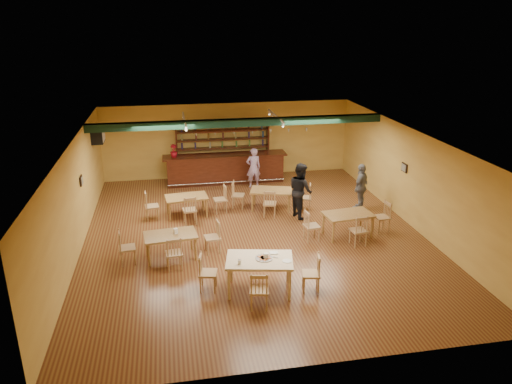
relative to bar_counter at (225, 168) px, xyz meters
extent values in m
plane|color=#592D19|center=(0.23, -5.15, -0.56)|extent=(12.00, 12.00, 0.00)
cube|color=black|center=(0.23, -2.35, 2.31)|extent=(10.00, 0.30, 0.25)
cube|color=silver|center=(-1.57, -1.75, 2.38)|extent=(0.05, 2.50, 0.05)
cube|color=silver|center=(1.63, -1.75, 2.38)|extent=(0.05, 2.50, 0.05)
cube|color=silver|center=(-4.57, -0.95, 1.79)|extent=(0.34, 0.70, 0.48)
cube|color=black|center=(-4.74, -4.15, 1.14)|extent=(0.04, 0.34, 0.28)
cube|color=black|center=(5.20, -4.65, 1.14)|extent=(0.04, 0.34, 0.28)
cube|color=#37150B|center=(0.00, 0.00, 0.00)|extent=(4.85, 0.85, 1.13)
cube|color=#37150B|center=(0.00, 0.63, 0.57)|extent=(3.75, 0.40, 2.28)
imported|color=#A70F1C|center=(-1.97, 0.00, 0.82)|extent=(0.36, 0.36, 0.50)
cube|color=olive|center=(-1.68, -3.27, -0.23)|extent=(1.43, 0.94, 0.68)
cube|color=olive|center=(1.19, -3.18, -0.22)|extent=(1.56, 1.19, 0.69)
cube|color=olive|center=(-2.26, -6.21, -0.22)|extent=(1.48, 0.98, 0.70)
cube|color=olive|center=(2.98, -5.71, -0.21)|extent=(1.51, 1.00, 0.71)
cube|color=beige|center=(-0.20, -8.31, -0.15)|extent=(1.73, 1.29, 0.84)
cylinder|color=silver|center=(-0.09, -8.31, 0.28)|extent=(0.41, 0.41, 0.01)
cylinder|color=#EAE5C6|center=(-0.71, -8.48, 0.33)|extent=(0.09, 0.09, 0.11)
cube|color=white|center=(0.19, -8.09, 0.29)|extent=(0.21, 0.16, 0.03)
cube|color=silver|center=(0.08, -8.26, 0.29)|extent=(0.32, 0.24, 0.00)
cylinder|color=white|center=(0.41, -8.53, 0.28)|extent=(0.26, 0.26, 0.01)
imported|color=purple|center=(0.99, -0.83, 0.22)|extent=(0.59, 0.41, 1.56)
imported|color=black|center=(1.99, -3.98, 0.34)|extent=(0.88, 1.03, 1.82)
imported|color=slate|center=(4.18, -3.71, 0.24)|extent=(0.93, 0.95, 1.60)
camera|label=1|loc=(-2.15, -18.41, 5.66)|focal=34.20mm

